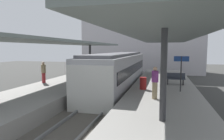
# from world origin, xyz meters

# --- Properties ---
(ground_plane) EXTENTS (80.00, 80.00, 0.00)m
(ground_plane) POSITION_xyz_m (0.00, 0.00, 0.00)
(ground_plane) COLOR #383835
(platform_left) EXTENTS (4.40, 28.00, 1.00)m
(platform_left) POSITION_xyz_m (-3.80, 0.00, 0.50)
(platform_left) COLOR gray
(platform_left) RESTS_ON ground_plane
(platform_right) EXTENTS (4.40, 28.00, 1.00)m
(platform_right) POSITION_xyz_m (3.80, 0.00, 0.50)
(platform_right) COLOR gray
(platform_right) RESTS_ON ground_plane
(track_ballast) EXTENTS (3.20, 28.00, 0.20)m
(track_ballast) POSITION_xyz_m (0.00, 0.00, 0.10)
(track_ballast) COLOR #59544C
(track_ballast) RESTS_ON ground_plane
(rail_near_side) EXTENTS (0.08, 28.00, 0.14)m
(rail_near_side) POSITION_xyz_m (-0.72, 0.00, 0.27)
(rail_near_side) COLOR slate
(rail_near_side) RESTS_ON track_ballast
(rail_far_side) EXTENTS (0.08, 28.00, 0.14)m
(rail_far_side) POSITION_xyz_m (0.72, 0.00, 0.27)
(rail_far_side) COLOR slate
(rail_far_side) RESTS_ON track_ballast
(commuter_train) EXTENTS (2.78, 14.28, 3.10)m
(commuter_train) POSITION_xyz_m (0.00, 4.62, 1.73)
(commuter_train) COLOR #ADADB2
(commuter_train) RESTS_ON track_ballast
(canopy_left) EXTENTS (4.18, 21.00, 3.24)m
(canopy_left) POSITION_xyz_m (-3.80, 1.40, 4.12)
(canopy_left) COLOR #333335
(canopy_left) RESTS_ON platform_left
(canopy_right) EXTENTS (4.18, 21.00, 3.55)m
(canopy_right) POSITION_xyz_m (3.80, 1.40, 4.42)
(canopy_right) COLOR #333335
(canopy_right) RESTS_ON platform_right
(platform_bench) EXTENTS (1.40, 0.41, 0.86)m
(platform_bench) POSITION_xyz_m (4.66, 3.28, 1.46)
(platform_bench) COLOR black
(platform_bench) RESTS_ON platform_right
(platform_sign) EXTENTS (0.90, 0.08, 2.21)m
(platform_sign) POSITION_xyz_m (4.83, 0.67, 2.62)
(platform_sign) COLOR #262628
(platform_sign) RESTS_ON platform_right
(litter_bin) EXTENTS (0.44, 0.44, 0.80)m
(litter_bin) POSITION_xyz_m (2.50, 0.83, 1.40)
(litter_bin) COLOR maroon
(litter_bin) RESTS_ON platform_right
(passenger_near_bench) EXTENTS (0.36, 0.36, 1.66)m
(passenger_near_bench) POSITION_xyz_m (-5.33, 1.47, 1.86)
(passenger_near_bench) COLOR maroon
(passenger_near_bench) RESTS_ON platform_left
(passenger_mid_platform) EXTENTS (0.36, 0.36, 1.72)m
(passenger_mid_platform) POSITION_xyz_m (3.36, -1.60, 1.90)
(passenger_mid_platform) COLOR #998460
(passenger_mid_platform) RESTS_ON platform_right
(station_building_backdrop) EXTENTS (18.00, 6.00, 11.00)m
(station_building_backdrop) POSITION_xyz_m (0.35, 20.00, 5.50)
(station_building_backdrop) COLOR #B7B2B7
(station_building_backdrop) RESTS_ON ground_plane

